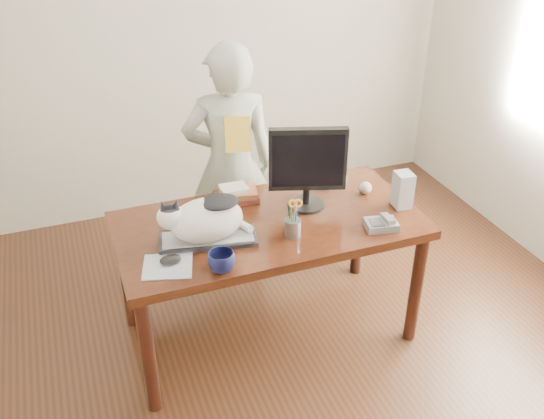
{
  "coord_description": "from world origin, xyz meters",
  "views": [
    {
      "loc": [
        -0.93,
        -1.94,
        2.42
      ],
      "look_at": [
        0.0,
        0.55,
        0.85
      ],
      "focal_mm": 40.0,
      "sensor_mm": 36.0,
      "label": 1
    }
  ],
  "objects_px": {
    "keyboard": "(208,239)",
    "person": "(230,166)",
    "cat": "(204,218)",
    "monitor": "(308,164)",
    "phone": "(382,224)",
    "baseball": "(365,188)",
    "book_stack": "(237,194)",
    "pen_cup": "(293,226)",
    "mouse": "(171,259)",
    "coffee_mug": "(221,262)",
    "calculator": "(328,178)",
    "speaker": "(403,190)",
    "desk": "(264,237)"
  },
  "relations": [
    {
      "from": "monitor",
      "to": "baseball",
      "type": "relative_size",
      "value": 6.5
    },
    {
      "from": "keyboard",
      "to": "calculator",
      "type": "height_order",
      "value": "calculator"
    },
    {
      "from": "pen_cup",
      "to": "baseball",
      "type": "xyz_separation_m",
      "value": [
        0.55,
        0.26,
        -0.02
      ]
    },
    {
      "from": "book_stack",
      "to": "calculator",
      "type": "bearing_deg",
      "value": 8.85
    },
    {
      "from": "desk",
      "to": "keyboard",
      "type": "height_order",
      "value": "keyboard"
    },
    {
      "from": "cat",
      "to": "calculator",
      "type": "bearing_deg",
      "value": 34.44
    },
    {
      "from": "mouse",
      "to": "book_stack",
      "type": "distance_m",
      "value": 0.67
    },
    {
      "from": "mouse",
      "to": "speaker",
      "type": "distance_m",
      "value": 1.31
    },
    {
      "from": "mouse",
      "to": "calculator",
      "type": "xyz_separation_m",
      "value": [
        1.05,
        0.49,
        0.0
      ]
    },
    {
      "from": "baseball",
      "to": "pen_cup",
      "type": "bearing_deg",
      "value": -154.51
    },
    {
      "from": "desk",
      "to": "monitor",
      "type": "bearing_deg",
      "value": -2.57
    },
    {
      "from": "cat",
      "to": "calculator",
      "type": "height_order",
      "value": "cat"
    },
    {
      "from": "keyboard",
      "to": "desk",
      "type": "bearing_deg",
      "value": 34.55
    },
    {
      "from": "phone",
      "to": "monitor",
      "type": "bearing_deg",
      "value": 141.68
    },
    {
      "from": "baseball",
      "to": "coffee_mug",
      "type": "bearing_deg",
      "value": -156.42
    },
    {
      "from": "speaker",
      "to": "pen_cup",
      "type": "bearing_deg",
      "value": -169.16
    },
    {
      "from": "mouse",
      "to": "coffee_mug",
      "type": "bearing_deg",
      "value": -18.46
    },
    {
      "from": "speaker",
      "to": "baseball",
      "type": "distance_m",
      "value": 0.24
    },
    {
      "from": "monitor",
      "to": "person",
      "type": "xyz_separation_m",
      "value": [
        -0.25,
        0.59,
        -0.24
      ]
    },
    {
      "from": "monitor",
      "to": "book_stack",
      "type": "bearing_deg",
      "value": 166.2
    },
    {
      "from": "desk",
      "to": "book_stack",
      "type": "xyz_separation_m",
      "value": [
        -0.09,
        0.2,
        0.19
      ]
    },
    {
      "from": "coffee_mug",
      "to": "phone",
      "type": "distance_m",
      "value": 0.88
    },
    {
      "from": "mouse",
      "to": "person",
      "type": "bearing_deg",
      "value": 71.74
    },
    {
      "from": "person",
      "to": "pen_cup",
      "type": "bearing_deg",
      "value": 106.98
    },
    {
      "from": "cat",
      "to": "phone",
      "type": "relative_size",
      "value": 2.62
    },
    {
      "from": "cat",
      "to": "monitor",
      "type": "xyz_separation_m",
      "value": [
        0.61,
        0.14,
        0.13
      ]
    },
    {
      "from": "mouse",
      "to": "speaker",
      "type": "bearing_deg",
      "value": 18.95
    },
    {
      "from": "baseball",
      "to": "monitor",
      "type": "bearing_deg",
      "value": -176.22
    },
    {
      "from": "pen_cup",
      "to": "coffee_mug",
      "type": "distance_m",
      "value": 0.45
    },
    {
      "from": "keyboard",
      "to": "monitor",
      "type": "bearing_deg",
      "value": 24.45
    },
    {
      "from": "cat",
      "to": "monitor",
      "type": "height_order",
      "value": "monitor"
    },
    {
      "from": "pen_cup",
      "to": "phone",
      "type": "height_order",
      "value": "pen_cup"
    },
    {
      "from": "pen_cup",
      "to": "mouse",
      "type": "height_order",
      "value": "pen_cup"
    },
    {
      "from": "monitor",
      "to": "calculator",
      "type": "xyz_separation_m",
      "value": [
        0.24,
        0.22,
        -0.24
      ]
    },
    {
      "from": "cat",
      "to": "mouse",
      "type": "xyz_separation_m",
      "value": [
        -0.2,
        -0.12,
        -0.11
      ]
    },
    {
      "from": "phone",
      "to": "person",
      "type": "relative_size",
      "value": 0.12
    },
    {
      "from": "phone",
      "to": "speaker",
      "type": "distance_m",
      "value": 0.28
    },
    {
      "from": "keyboard",
      "to": "phone",
      "type": "distance_m",
      "value": 0.89
    },
    {
      "from": "pen_cup",
      "to": "cat",
      "type": "bearing_deg",
      "value": 167.12
    },
    {
      "from": "keyboard",
      "to": "person",
      "type": "relative_size",
      "value": 0.33
    },
    {
      "from": "book_stack",
      "to": "person",
      "type": "bearing_deg",
      "value": 85.06
    },
    {
      "from": "coffee_mug",
      "to": "book_stack",
      "type": "xyz_separation_m",
      "value": [
        0.26,
        0.61,
        -0.01
      ]
    },
    {
      "from": "mouse",
      "to": "speaker",
      "type": "height_order",
      "value": "speaker"
    },
    {
      "from": "pen_cup",
      "to": "mouse",
      "type": "xyz_separation_m",
      "value": [
        -0.63,
        -0.02,
        -0.03
      ]
    },
    {
      "from": "baseball",
      "to": "calculator",
      "type": "xyz_separation_m",
      "value": [
        -0.14,
        0.2,
        -0.01
      ]
    },
    {
      "from": "keyboard",
      "to": "phone",
      "type": "bearing_deg",
      "value": -1.23
    },
    {
      "from": "pen_cup",
      "to": "person",
      "type": "height_order",
      "value": "person"
    },
    {
      "from": "desk",
      "to": "cat",
      "type": "distance_m",
      "value": 0.49
    },
    {
      "from": "coffee_mug",
      "to": "baseball",
      "type": "xyz_separation_m",
      "value": [
        0.97,
        0.42,
        -0.01
      ]
    },
    {
      "from": "cat",
      "to": "baseball",
      "type": "xyz_separation_m",
      "value": [
        0.98,
        0.16,
        -0.1
      ]
    }
  ]
}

